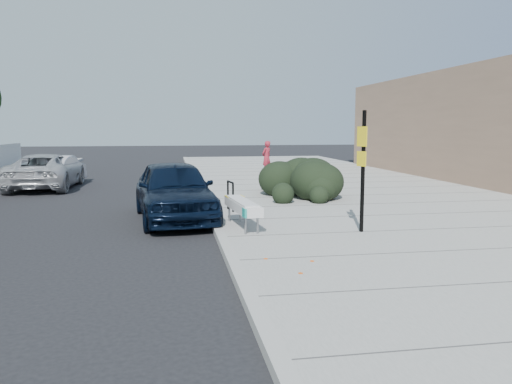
{
  "coord_description": "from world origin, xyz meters",
  "views": [
    {
      "loc": [
        -1.09,
        -10.81,
        2.57
      ],
      "look_at": [
        0.94,
        1.04,
        1.0
      ],
      "focal_mm": 35.0,
      "sensor_mm": 36.0,
      "label": 1
    }
  ],
  "objects_px": {
    "sedan_navy": "(174,190)",
    "sign_post": "(363,164)",
    "wagon_silver": "(58,170)",
    "pedestrian": "(267,158)",
    "bike_rack": "(230,193)",
    "suv_silver": "(46,171)",
    "bench": "(243,206)"
  },
  "relations": [
    {
      "from": "bike_rack",
      "to": "sign_post",
      "type": "bearing_deg",
      "value": -62.46
    },
    {
      "from": "bench",
      "to": "pedestrian",
      "type": "xyz_separation_m",
      "value": [
        3.17,
        13.38,
        0.34
      ]
    },
    {
      "from": "bike_rack",
      "to": "sign_post",
      "type": "relative_size",
      "value": 0.31
    },
    {
      "from": "bench",
      "to": "suv_silver",
      "type": "height_order",
      "value": "suv_silver"
    },
    {
      "from": "sign_post",
      "to": "pedestrian",
      "type": "height_order",
      "value": "sign_post"
    },
    {
      "from": "sign_post",
      "to": "sedan_navy",
      "type": "xyz_separation_m",
      "value": [
        -4.25,
        3.09,
        -0.9
      ]
    },
    {
      "from": "sign_post",
      "to": "pedestrian",
      "type": "relative_size",
      "value": 1.63
    },
    {
      "from": "sedan_navy",
      "to": "sign_post",
      "type": "bearing_deg",
      "value": -42.72
    },
    {
      "from": "sign_post",
      "to": "sedan_navy",
      "type": "relative_size",
      "value": 0.57
    },
    {
      "from": "bench",
      "to": "sign_post",
      "type": "xyz_separation_m",
      "value": [
        2.63,
        -1.01,
        1.06
      ]
    },
    {
      "from": "suv_silver",
      "to": "pedestrian",
      "type": "bearing_deg",
      "value": -162.18
    },
    {
      "from": "sign_post",
      "to": "wagon_silver",
      "type": "relative_size",
      "value": 0.69
    },
    {
      "from": "bike_rack",
      "to": "suv_silver",
      "type": "height_order",
      "value": "suv_silver"
    },
    {
      "from": "bike_rack",
      "to": "sign_post",
      "type": "distance_m",
      "value": 4.51
    },
    {
      "from": "sign_post",
      "to": "wagon_silver",
      "type": "distance_m",
      "value": 15.4
    },
    {
      "from": "sign_post",
      "to": "suv_silver",
      "type": "relative_size",
      "value": 0.53
    },
    {
      "from": "wagon_silver",
      "to": "pedestrian",
      "type": "bearing_deg",
      "value": -162.36
    },
    {
      "from": "suv_silver",
      "to": "pedestrian",
      "type": "distance_m",
      "value": 10.54
    },
    {
      "from": "wagon_silver",
      "to": "bike_rack",
      "type": "bearing_deg",
      "value": 132.42
    },
    {
      "from": "pedestrian",
      "to": "suv_silver",
      "type": "bearing_deg",
      "value": -23.95
    },
    {
      "from": "wagon_silver",
      "to": "pedestrian",
      "type": "height_order",
      "value": "pedestrian"
    },
    {
      "from": "sedan_navy",
      "to": "wagon_silver",
      "type": "bearing_deg",
      "value": 111.76
    },
    {
      "from": "sedan_navy",
      "to": "suv_silver",
      "type": "height_order",
      "value": "sedan_navy"
    },
    {
      "from": "wagon_silver",
      "to": "sedan_navy",
      "type": "bearing_deg",
      "value": 123.93
    },
    {
      "from": "bench",
      "to": "sign_post",
      "type": "height_order",
      "value": "sign_post"
    },
    {
      "from": "suv_silver",
      "to": "sign_post",
      "type": "bearing_deg",
      "value": 130.58
    },
    {
      "from": "wagon_silver",
      "to": "sign_post",
      "type": "bearing_deg",
      "value": 132.4
    },
    {
      "from": "sign_post",
      "to": "bench",
      "type": "bearing_deg",
      "value": 139.85
    },
    {
      "from": "bike_rack",
      "to": "wagon_silver",
      "type": "relative_size",
      "value": 0.21
    },
    {
      "from": "bench",
      "to": "wagon_silver",
      "type": "height_order",
      "value": "wagon_silver"
    },
    {
      "from": "bench",
      "to": "sign_post",
      "type": "distance_m",
      "value": 3.01
    },
    {
      "from": "bench",
      "to": "wagon_silver",
      "type": "xyz_separation_m",
      "value": [
        -6.6,
        11.28,
        0.01
      ]
    }
  ]
}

